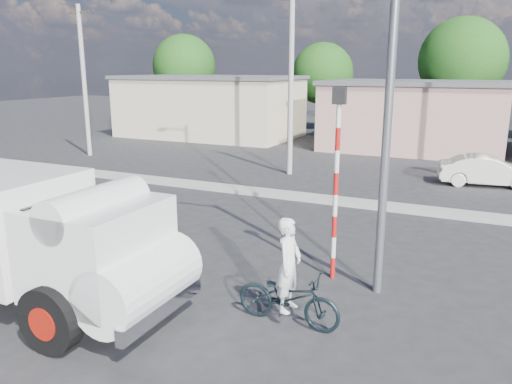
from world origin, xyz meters
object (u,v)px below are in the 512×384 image
at_px(car_cream, 487,171).
at_px(streetlight, 383,57).
at_px(cyclist, 289,280).
at_px(traffic_pole, 337,169).
at_px(truck, 29,235).
at_px(bicycle, 288,297).

bearing_deg(car_cream, streetlight, 160.64).
relative_size(cyclist, traffic_pole, 0.41).
height_order(truck, streetlight, streetlight).
height_order(cyclist, streetlight, streetlight).
bearing_deg(truck, cyclist, 16.30).
bearing_deg(streetlight, car_cream, 80.09).
bearing_deg(car_cream, truck, 143.04).
bearing_deg(cyclist, streetlight, -24.52).
relative_size(bicycle, cyclist, 1.14).
xyz_separation_m(truck, streetlight, (6.08, 3.63, 3.46)).
bearing_deg(streetlight, traffic_pole, 162.27).
relative_size(traffic_pole, streetlight, 0.48).
height_order(bicycle, streetlight, streetlight).
bearing_deg(cyclist, car_cream, -10.46).
xyz_separation_m(cyclist, traffic_pole, (0.14, 2.45, 1.69)).
xyz_separation_m(car_cream, traffic_pole, (-3.05, -11.80, 1.97)).
bearing_deg(car_cream, cyclist, 157.91).
bearing_deg(streetlight, bicycle, -116.69).
bearing_deg(bicycle, cyclist, 0.00).
relative_size(cyclist, car_cream, 0.48).
distance_m(truck, car_cream, 17.76).
bearing_deg(bicycle, traffic_pole, -1.14).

